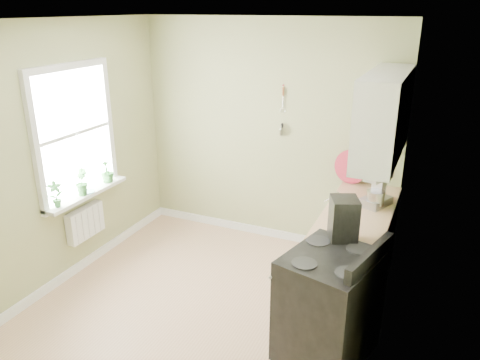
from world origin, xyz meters
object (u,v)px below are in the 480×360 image
at_px(kettle, 336,200).
at_px(coffee_maker, 343,221).
at_px(stand_mixer, 377,188).
at_px(stove, 329,305).

xyz_separation_m(kettle, coffee_maker, (0.20, -0.64, 0.10)).
bearing_deg(coffee_maker, stand_mixer, 80.95).
xyz_separation_m(stand_mixer, kettle, (-0.35, -0.27, -0.09)).
bearing_deg(coffee_maker, kettle, 107.30).
bearing_deg(stove, stand_mixer, 83.59).
distance_m(stove, stand_mixer, 1.41).
distance_m(stand_mixer, kettle, 0.45).
distance_m(stove, coffee_maker, 0.71).
bearing_deg(stand_mixer, stove, -96.41).
xyz_separation_m(stove, stand_mixer, (0.14, 1.26, 0.61)).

